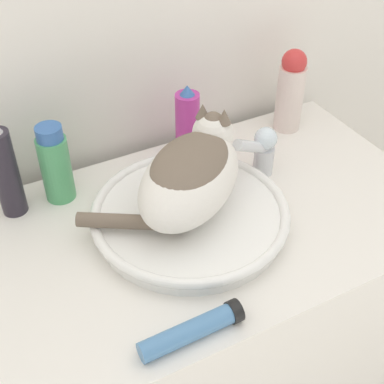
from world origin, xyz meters
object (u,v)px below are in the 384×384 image
at_px(spray_bottle_trigger, 187,126).
at_px(hairspray_can_black, 5,172).
at_px(cat, 189,174).
at_px(faucet, 262,149).
at_px(lotion_bottle_white, 291,90).
at_px(cream_tube, 193,330).
at_px(mouthwash_bottle, 55,165).

height_order(spray_bottle_trigger, hairspray_can_black, hairspray_can_black).
height_order(cat, faucet, cat).
relative_size(cat, spray_bottle_trigger, 1.99).
distance_m(faucet, hairspray_can_black, 0.53).
height_order(spray_bottle_trigger, lotion_bottle_white, lotion_bottle_white).
xyz_separation_m(cat, cream_tube, (-0.12, -0.24, -0.10)).
height_order(hairspray_can_black, lotion_bottle_white, hairspray_can_black).
bearing_deg(cat, spray_bottle_trigger, 26.98).
distance_m(cat, hairspray_can_black, 0.36).
relative_size(hairspray_can_black, cream_tube, 1.18).
xyz_separation_m(lotion_bottle_white, cream_tube, (-0.50, -0.44, -0.09)).
xyz_separation_m(faucet, spray_bottle_trigger, (-0.11, 0.13, 0.02)).
relative_size(hairspray_can_black, mouthwash_bottle, 1.22).
bearing_deg(cream_tube, cat, 63.47).
height_order(spray_bottle_trigger, mouthwash_bottle, spray_bottle_trigger).
bearing_deg(hairspray_can_black, cat, -33.59).
distance_m(lotion_bottle_white, mouthwash_bottle, 0.58).
xyz_separation_m(hairspray_can_black, cream_tube, (0.18, -0.44, -0.08)).
bearing_deg(lotion_bottle_white, spray_bottle_trigger, 180.00).
xyz_separation_m(faucet, cream_tube, (-0.33, -0.31, -0.05)).
bearing_deg(spray_bottle_trigger, mouthwash_bottle, 180.00).
relative_size(spray_bottle_trigger, mouthwash_bottle, 1.08).
bearing_deg(spray_bottle_trigger, lotion_bottle_white, 0.00).
relative_size(mouthwash_bottle, cream_tube, 0.96).
height_order(faucet, hairspray_can_black, hairspray_can_black).
distance_m(cat, faucet, 0.23).
distance_m(cat, spray_bottle_trigger, 0.22).
bearing_deg(cat, faucet, -18.94).
bearing_deg(faucet, cat, -0.89).
distance_m(hairspray_can_black, mouthwash_bottle, 0.10).
height_order(cat, mouthwash_bottle, cat).
height_order(mouthwash_bottle, cream_tube, mouthwash_bottle).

